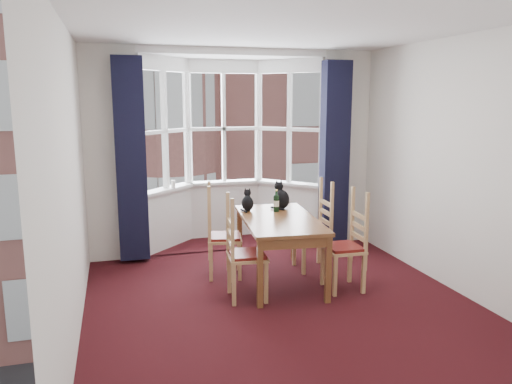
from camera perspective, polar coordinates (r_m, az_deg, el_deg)
name	(u,v)px	position (r m, az deg, el deg)	size (l,w,h in m)	color
floor	(288,312)	(5.20, 3.69, -13.51)	(4.50, 4.50, 0.00)	black
ceiling	(292,23)	(4.80, 4.10, 18.67)	(4.50, 4.50, 0.00)	white
wall_left	(69,185)	(4.55, -20.59, 0.75)	(4.50, 4.50, 0.00)	silver
wall_right	(466,168)	(5.79, 22.89, 2.58)	(4.50, 4.50, 0.00)	silver
wall_near	(431,237)	(2.84, 19.40, -4.83)	(4.00, 4.00, 0.00)	silver
wall_back_pier_left	(112,155)	(6.76, -16.14, 4.04)	(0.70, 0.12, 2.80)	silver
wall_back_pier_right	(344,149)	(7.50, 10.01, 4.90)	(0.70, 0.12, 2.80)	silver
bay_window	(227,148)	(7.44, -3.29, 5.00)	(2.76, 0.94, 2.80)	white
curtain_left	(131,160)	(6.59, -14.12, 3.54)	(0.38, 0.22, 2.60)	black
curtain_right	(335,154)	(7.25, 8.97, 4.34)	(0.38, 0.22, 2.60)	black
dining_table	(279,225)	(5.82, 2.67, -3.77)	(0.98, 1.62, 0.77)	brown
chair_left_near	(239,257)	(5.35, -2.00, -7.38)	(0.44, 0.45, 0.92)	tan
chair_left_far	(217,238)	(6.05, -4.46, -5.28)	(0.47, 0.49, 0.92)	tan
chair_right_near	(351,248)	(5.74, 10.80, -6.33)	(0.41, 0.43, 0.92)	tan
chair_right_far	(319,232)	(6.35, 7.19, -4.56)	(0.41, 0.43, 0.92)	tan
cat_left	(248,202)	(6.15, -0.98, -1.16)	(0.19, 0.23, 0.28)	black
cat_right	(281,198)	(6.28, 2.93, -0.64)	(0.22, 0.28, 0.36)	black
wine_bottle	(276,202)	(6.09, 2.33, -1.15)	(0.07, 0.07, 0.27)	black
candle_tall	(173,184)	(7.21, -9.44, 0.89)	(0.06, 0.06, 0.11)	white
street	(141,211)	(37.64, -13.00, -2.13)	(80.00, 80.00, 0.00)	#333335
tenement_building	(159,114)	(18.56, -10.98, 8.79)	(18.40, 7.80, 15.20)	#A76056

